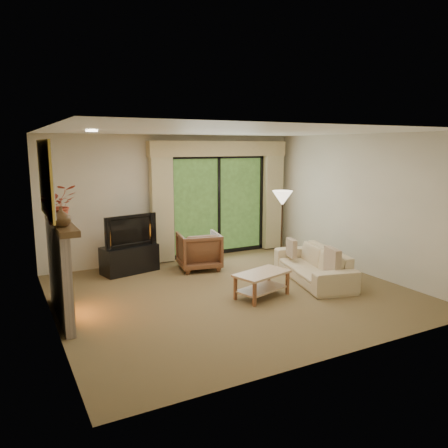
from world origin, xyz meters
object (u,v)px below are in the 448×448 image
sofa (313,265)px  coffee_table (262,285)px  media_console (130,259)px  armchair (199,251)px

sofa → coffee_table: size_ratio=2.17×
media_console → sofa: (2.77, -2.02, 0.03)m
sofa → coffee_table: (-1.29, -0.32, -0.08)m
armchair → media_console: bearing=-6.5°
media_console → coffee_table: media_console is taller
armchair → coffee_table: armchair is taller
armchair → sofa: 2.21m
armchair → sofa: bearing=143.5°
sofa → coffee_table: 1.33m
coffee_table → media_console: bearing=106.2°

